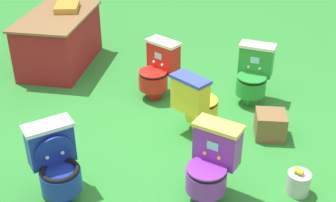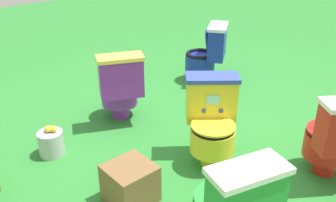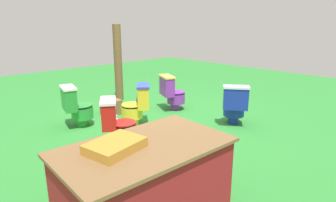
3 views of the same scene
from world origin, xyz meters
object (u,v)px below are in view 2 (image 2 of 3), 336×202
Objects in this scene: toilet_red at (336,137)px; toilet_purple at (120,86)px; toilet_blue at (208,53)px; lemon_bucket at (51,143)px; small_crate at (130,183)px; toilet_yellow at (212,121)px.

toilet_purple is (-1.84, -0.77, 0.00)m from toilet_red.
toilet_blue reaches higher than lemon_bucket.
small_crate is 1.18× the size of lemon_bucket.
toilet_blue is at bearing 30.76° from toilet_purple.
toilet_blue is 2.12m from toilet_red.
lemon_bucket is at bearing -3.71° from toilet_yellow.
small_crate is (0.01, -0.83, -0.22)m from toilet_yellow.
lemon_bucket is at bearing 150.14° from toilet_blue.
toilet_blue and toilet_red have the same top height.
toilet_red is 0.96m from toilet_yellow.
toilet_blue is 1.00× the size of toilet_yellow.
toilet_yellow reaches higher than lemon_bucket.
toilet_red is at bearing -43.97° from toilet_purple.
toilet_red is 2.34m from lemon_bucket.
toilet_blue is 1.40m from toilet_purple.
toilet_blue is 1.71m from toilet_yellow.
toilet_purple is 1.00× the size of toilet_yellow.
toilet_yellow is 0.86m from small_crate.
toilet_blue reaches higher than small_crate.
lemon_bucket is (0.15, -0.82, -0.25)m from toilet_purple.
lemon_bucket is (-0.93, -0.21, -0.03)m from small_crate.
toilet_purple is at bearing -40.71° from toilet_yellow.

